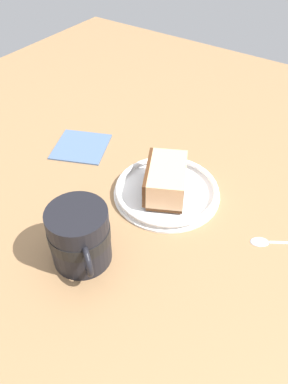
{
  "coord_description": "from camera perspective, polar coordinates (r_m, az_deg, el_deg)",
  "views": [
    {
      "loc": [
        39.12,
        26.22,
        46.77
      ],
      "look_at": [
        -0.28,
        -0.88,
        3.0
      ],
      "focal_mm": 36.05,
      "sensor_mm": 36.0,
      "label": 1
    }
  ],
  "objects": [
    {
      "name": "ground_plane",
      "position": [
        0.67,
        0.49,
        -3.01
      ],
      "size": [
        140.01,
        140.01,
        2.23
      ],
      "primitive_type": "cube",
      "color": "#936D47"
    },
    {
      "name": "small_plate",
      "position": [
        0.68,
        3.37,
        0.22
      ],
      "size": [
        18.88,
        18.88,
        1.76
      ],
      "color": "white",
      "rests_on": "ground_plane"
    },
    {
      "name": "cake_slice",
      "position": [
        0.67,
        3.23,
        1.87
      ],
      "size": [
        12.67,
        10.9,
        5.21
      ],
      "color": "#472814",
      "rests_on": "small_plate"
    },
    {
      "name": "tea_mug",
      "position": [
        0.56,
        -9.5,
        -6.35
      ],
      "size": [
        9.0,
        10.34,
        9.51
      ],
      "color": "black",
      "rests_on": "ground_plane"
    },
    {
      "name": "teaspoon",
      "position": [
        0.64,
        18.65,
        -6.89
      ],
      "size": [
        7.91,
        11.49,
        0.8
      ],
      "color": "silver",
      "rests_on": "ground_plane"
    },
    {
      "name": "folded_napkin",
      "position": [
        0.81,
        -9.3,
        6.74
      ],
      "size": [
        13.74,
        13.7,
        0.6
      ],
      "primitive_type": "cube",
      "rotation": [
        0.0,
        0.0,
        0.41
      ],
      "color": "slate",
      "rests_on": "ground_plane"
    }
  ]
}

